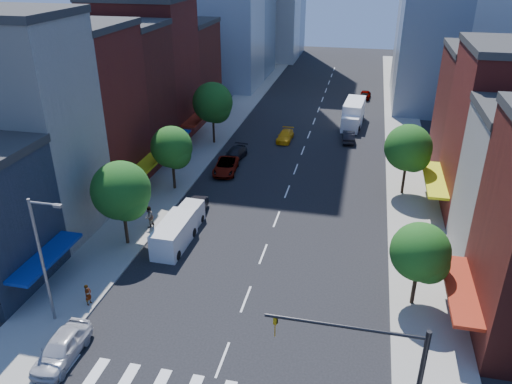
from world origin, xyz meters
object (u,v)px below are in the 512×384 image
cargo_van_far (186,220)px  traffic_car_oncoming (349,136)px  parked_car_rear (235,154)px  pedestrian_near (88,295)px  box_truck (353,114)px  parked_car_third (226,166)px  taxi (285,136)px  cargo_van_near (173,235)px  parked_car_second (196,208)px  traffic_car_far (365,94)px  pedestrian_far (149,217)px  parked_car_front (62,348)px

cargo_van_far → traffic_car_oncoming: bearing=66.8°
parked_car_rear → pedestrian_near: size_ratio=2.96×
cargo_van_far → box_truck: box_truck is taller
parked_car_third → taxi: (4.73, 11.60, -0.09)m
parked_car_third → taxi: bearing=61.9°
cargo_van_near → pedestrian_near: (-3.00, -8.53, -0.20)m
parked_car_second → traffic_car_far: traffic_car_far is taller
parked_car_rear → pedestrian_far: (-3.28, -17.35, 0.46)m
cargo_van_near → taxi: cargo_van_near is taller
box_truck → traffic_car_oncoming: bearing=-87.5°
traffic_car_oncoming → cargo_van_near: bearing=61.7°
cargo_van_near → traffic_car_far: cargo_van_near is taller
pedestrian_far → taxi: bearing=173.4°
parked_car_second → pedestrian_far: bearing=-140.4°
parked_car_rear → parked_car_second: bearing=-83.2°
traffic_car_far → pedestrian_near: pedestrian_near is taller
parked_car_second → box_truck: box_truck is taller
cargo_van_far → cargo_van_near: bearing=-86.9°
cargo_van_near → box_truck: box_truck is taller
parked_car_third → parked_car_front: bearing=-99.8°
box_truck → parked_car_third: bearing=-118.9°
parked_car_front → cargo_van_near: 13.59m
parked_car_second → traffic_car_oncoming: (12.81, 23.29, 0.01)m
parked_car_second → traffic_car_far: 47.21m
parked_car_second → parked_car_rear: size_ratio=0.90×
taxi → box_truck: (8.27, 8.41, 0.95)m
parked_car_front → parked_car_second: (2.00, 19.19, -0.12)m
cargo_van_far → taxi: 25.04m
parked_car_front → parked_car_second: bearing=83.1°
cargo_van_near → parked_car_third: bearing=90.9°
parked_car_front → box_truck: 51.67m
parked_car_front → pedestrian_far: size_ratio=2.42×
traffic_car_far → pedestrian_far: 51.34m
parked_car_front → box_truck: size_ratio=0.56×
cargo_van_far → traffic_car_far: 49.85m
traffic_car_oncoming → pedestrian_near: bearing=62.7°
parked_car_second → cargo_van_far: cargo_van_far is taller
parked_car_third → cargo_van_far: (-0.01, -12.99, 0.23)m
traffic_car_far → box_truck: box_truck is taller
traffic_car_far → taxi: bearing=71.1°
parked_car_second → cargo_van_far: (-0.01, -2.76, 0.26)m
parked_car_second → traffic_car_oncoming: size_ratio=0.99×
parked_car_front → pedestrian_far: 16.00m
parked_car_front → cargo_van_near: bearing=80.6°
cargo_van_far → pedestrian_far: 3.31m
traffic_car_far → cargo_van_near: bearing=77.9°
parked_car_second → traffic_car_far: bearing=67.2°
box_truck → pedestrian_near: 47.32m
pedestrian_near → pedestrian_far: pedestrian_far is taller
parked_car_second → cargo_van_near: (-0.00, -5.76, 0.44)m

